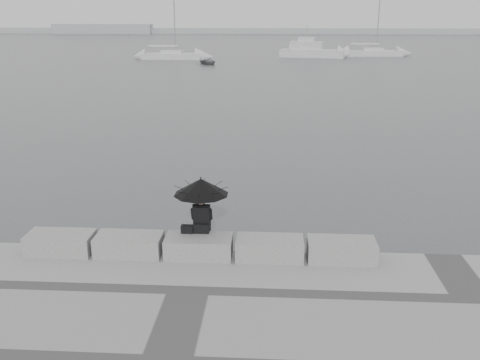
# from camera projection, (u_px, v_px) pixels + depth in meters

# --- Properties ---
(ground) EXTENTS (360.00, 360.00, 0.00)m
(ground) POSITION_uv_depth(u_px,v_px,m) (202.00, 266.00, 13.49)
(ground) COLOR #434548
(ground) RESTS_ON ground
(stone_block_far_left) EXTENTS (1.60, 0.80, 0.50)m
(stone_block_far_left) POSITION_uv_depth(u_px,v_px,m) (61.00, 243.00, 13.04)
(stone_block_far_left) COLOR slate
(stone_block_far_left) RESTS_ON promenade
(stone_block_left) EXTENTS (1.60, 0.80, 0.50)m
(stone_block_left) POSITION_uv_depth(u_px,v_px,m) (129.00, 245.00, 12.94)
(stone_block_left) COLOR slate
(stone_block_left) RESTS_ON promenade
(stone_block_centre) EXTENTS (1.60, 0.80, 0.50)m
(stone_block_centre) POSITION_uv_depth(u_px,v_px,m) (199.00, 247.00, 12.84)
(stone_block_centre) COLOR slate
(stone_block_centre) RESTS_ON promenade
(stone_block_right) EXTENTS (1.60, 0.80, 0.50)m
(stone_block_right) POSITION_uv_depth(u_px,v_px,m) (270.00, 248.00, 12.73)
(stone_block_right) COLOR slate
(stone_block_right) RESTS_ON promenade
(stone_block_far_right) EXTENTS (1.60, 0.80, 0.50)m
(stone_block_far_right) POSITION_uv_depth(u_px,v_px,m) (341.00, 250.00, 12.63)
(stone_block_far_right) COLOR slate
(stone_block_far_right) RESTS_ON promenade
(seated_person) EXTENTS (1.34, 1.34, 1.39)m
(seated_person) POSITION_uv_depth(u_px,v_px,m) (201.00, 191.00, 12.79)
(seated_person) COLOR black
(seated_person) RESTS_ON stone_block_centre
(bag) EXTENTS (0.30, 0.17, 0.19)m
(bag) POSITION_uv_depth(u_px,v_px,m) (187.00, 229.00, 12.98)
(bag) COLOR black
(bag) RESTS_ON stone_block_centre
(distant_landmass) EXTENTS (180.00, 8.00, 2.80)m
(distant_landmass) POSITION_uv_depth(u_px,v_px,m) (242.00, 31.00, 160.83)
(distant_landmass) COLOR #A1A4A7
(distant_landmass) RESTS_ON ground
(sailboat_left) EXTENTS (8.05, 2.50, 12.90)m
(sailboat_left) POSITION_uv_depth(u_px,v_px,m) (172.00, 55.00, 73.09)
(sailboat_left) COLOR white
(sailboat_left) RESTS_ON ground
(sailboat_right) EXTENTS (8.48, 3.27, 12.90)m
(sailboat_right) POSITION_uv_depth(u_px,v_px,m) (373.00, 53.00, 78.19)
(sailboat_right) COLOR white
(sailboat_right) RESTS_ON ground
(motor_cruiser) EXTENTS (9.39, 4.63, 4.50)m
(motor_cruiser) POSITION_uv_depth(u_px,v_px,m) (312.00, 51.00, 76.00)
(motor_cruiser) COLOR white
(motor_cruiser) RESTS_ON ground
(dinghy) EXTENTS (3.63, 3.14, 0.58)m
(dinghy) POSITION_uv_depth(u_px,v_px,m) (208.00, 62.00, 66.12)
(dinghy) COLOR gray
(dinghy) RESTS_ON ground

